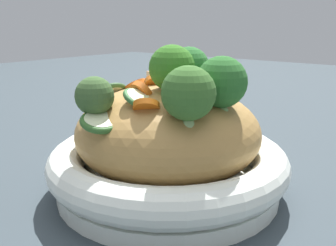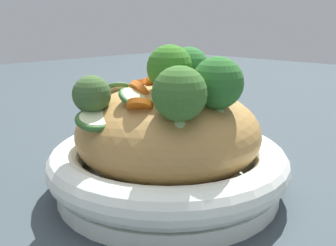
% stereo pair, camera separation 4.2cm
% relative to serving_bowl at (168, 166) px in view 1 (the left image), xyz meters
% --- Properties ---
extents(ground_plane, '(3.00, 3.00, 0.00)m').
position_rel_serving_bowl_xyz_m(ground_plane, '(0.00, 0.00, -0.03)').
color(ground_plane, '#323D43').
extents(serving_bowl, '(0.28, 0.28, 0.06)m').
position_rel_serving_bowl_xyz_m(serving_bowl, '(0.00, 0.00, 0.00)').
color(serving_bowl, white).
rests_on(serving_bowl, ground_plane).
extents(noodle_heap, '(0.21, 0.21, 0.12)m').
position_rel_serving_bowl_xyz_m(noodle_heap, '(-0.00, -0.00, 0.04)').
color(noodle_heap, '#AB7F42').
rests_on(noodle_heap, serving_bowl).
extents(broccoli_florets, '(0.15, 0.15, 0.08)m').
position_rel_serving_bowl_xyz_m(broccoli_florets, '(0.02, 0.03, 0.11)').
color(broccoli_florets, '#9EB573').
rests_on(broccoli_florets, serving_bowl).
extents(carrot_coins, '(0.10, 0.13, 0.03)m').
position_rel_serving_bowl_xyz_m(carrot_coins, '(0.02, -0.01, 0.09)').
color(carrot_coins, orange).
rests_on(carrot_coins, serving_bowl).
extents(zucchini_slices, '(0.19, 0.14, 0.04)m').
position_rel_serving_bowl_xyz_m(zucchini_slices, '(0.02, -0.04, 0.08)').
color(zucchini_slices, beige).
rests_on(zucchini_slices, serving_bowl).
extents(chicken_chunks, '(0.04, 0.07, 0.02)m').
position_rel_serving_bowl_xyz_m(chicken_chunks, '(-0.02, -0.01, 0.10)').
color(chicken_chunks, beige).
rests_on(chicken_chunks, serving_bowl).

